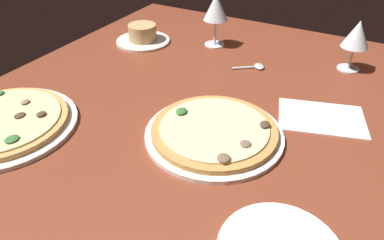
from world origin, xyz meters
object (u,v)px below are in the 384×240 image
(pizza_side, at_px, (3,123))
(spoon, at_px, (255,67))
(ramekin_on_saucer, at_px, (143,35))
(wine_glass_near, at_px, (216,9))
(paper_menu, at_px, (321,118))
(pizza_main, at_px, (214,132))
(wine_glass_far, at_px, (357,35))

(pizza_side, bearing_deg, spoon, -35.50)
(ramekin_on_saucer, xyz_separation_m, wine_glass_near, (0.09, -0.22, 0.10))
(ramekin_on_saucer, height_order, wine_glass_near, wine_glass_near)
(wine_glass_near, distance_m, paper_menu, 0.50)
(pizza_side, xyz_separation_m, spoon, (0.56, -0.40, -0.01))
(pizza_main, relative_size, wine_glass_near, 1.81)
(pizza_main, distance_m, pizza_side, 0.48)
(paper_menu, bearing_deg, pizza_main, 117.30)
(ramekin_on_saucer, bearing_deg, wine_glass_near, -67.46)
(pizza_main, xyz_separation_m, pizza_side, (-0.20, 0.43, -0.00))
(wine_glass_far, height_order, paper_menu, wine_glass_far)
(ramekin_on_saucer, bearing_deg, wine_glass_far, -79.44)
(pizza_main, height_order, wine_glass_near, wine_glass_near)
(paper_menu, xyz_separation_m, spoon, (0.17, 0.23, 0.00))
(wine_glass_far, bearing_deg, ramekin_on_saucer, 100.56)
(wine_glass_near, height_order, paper_menu, wine_glass_near)
(pizza_side, relative_size, paper_menu, 1.66)
(wine_glass_far, bearing_deg, paper_menu, 177.61)
(ramekin_on_saucer, bearing_deg, spoon, -90.40)
(wine_glass_near, distance_m, spoon, 0.24)
(ramekin_on_saucer, xyz_separation_m, paper_menu, (-0.18, -0.63, -0.02))
(wine_glass_near, relative_size, spoon, 1.85)
(pizza_side, height_order, spoon, pizza_side)
(wine_glass_near, bearing_deg, spoon, -118.00)
(wine_glass_far, bearing_deg, pizza_main, 156.96)
(pizza_side, distance_m, spoon, 0.68)
(pizza_side, height_order, wine_glass_near, wine_glass_near)
(pizza_side, bearing_deg, wine_glass_far, -43.21)
(pizza_side, distance_m, ramekin_on_saucer, 0.56)
(ramekin_on_saucer, height_order, spoon, ramekin_on_saucer)
(spoon, bearing_deg, ramekin_on_saucer, 89.60)
(wine_glass_near, bearing_deg, wine_glass_far, -86.29)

